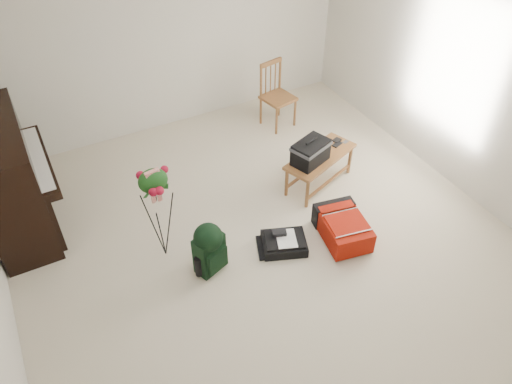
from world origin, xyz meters
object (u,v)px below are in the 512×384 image
bench (312,151)px  red_suitcase (340,225)px  dining_chair (277,96)px  flower_stand (159,215)px  green_backpack (209,246)px  piano (11,181)px  black_duffel (284,242)px

bench → red_suitcase: 0.94m
dining_chair → flower_stand: flower_stand is taller
dining_chair → green_backpack: bearing=-144.7°
piano → green_backpack: 2.22m
black_duffel → green_backpack: 0.85m
piano → flower_stand: 1.68m
black_duffel → green_backpack: bearing=-165.7°
red_suitcase → green_backpack: size_ratio=1.21×
dining_chair → green_backpack: 2.78m
red_suitcase → green_backpack: (-1.42, 0.22, 0.18)m
dining_chair → flower_stand: bearing=-155.6°
flower_stand → dining_chair: bearing=25.5°
dining_chair → piano: bearing=176.1°
piano → dining_chair: size_ratio=1.66×
red_suitcase → black_duffel: bearing=179.3°
black_duffel → flower_stand: flower_stand is taller
red_suitcase → flower_stand: flower_stand is taller
dining_chair → red_suitcase: 2.30m
piano → flower_stand: size_ratio=1.31×
piano → bench: piano is taller
bench → red_suitcase: bench is taller
flower_stand → green_backpack: bearing=-60.4°
bench → flower_stand: (-1.91, -0.23, 0.05)m
bench → green_backpack: size_ratio=1.72×
dining_chair → green_backpack: (-1.91, -2.01, -0.12)m
piano → black_duffel: piano is taller
red_suitcase → green_backpack: 1.45m
piano → dining_chair: 3.48m
green_backpack → dining_chair: bearing=26.0°
red_suitcase → bench: bearing=90.2°
flower_stand → bench: bearing=-3.2°
bench → dining_chair: (0.34, 1.38, -0.07)m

